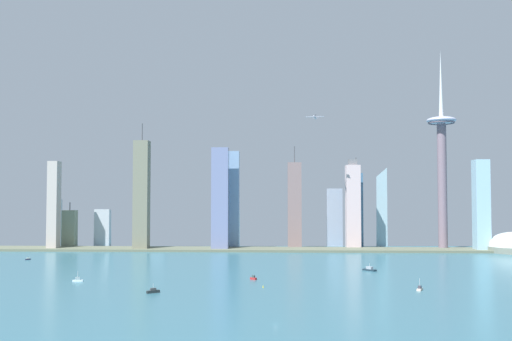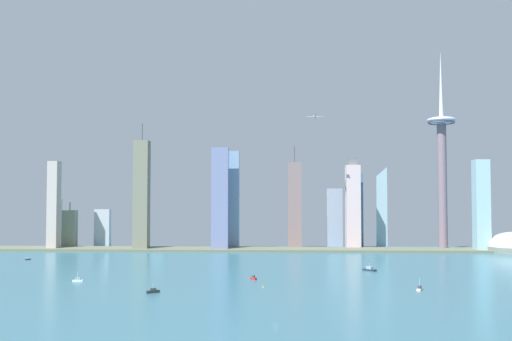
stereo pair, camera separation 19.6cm
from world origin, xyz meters
name	(u,v)px [view 1 (the left image)]	position (x,y,z in m)	size (l,w,h in m)	color
ground_plane	(276,324)	(0.00, 0.00, 0.00)	(6000.00, 6000.00, 0.00)	#316374
waterfront_pier	(277,249)	(0.00, 529.28, 1.82)	(950.10, 63.66, 3.64)	#5E6550
observation_tower	(442,153)	(268.56, 554.20, 157.06)	(47.19, 47.19, 326.26)	slate
skyscraper_0	(356,210)	(136.25, 606.59, 63.23)	(19.79, 27.42, 153.57)	#3F6688
skyscraper_1	(70,229)	(-346.30, 557.69, 31.65)	(21.62, 17.02, 76.48)	slate
skyscraper_2	(142,195)	(-217.71, 524.47, 88.03)	(23.58, 22.37, 204.01)	slate
skyscraper_3	(481,206)	(320.37, 524.88, 72.00)	(22.12, 22.66, 144.00)	#96BFD4
skyscraper_4	(353,206)	(124.90, 563.19, 70.70)	(23.11, 23.48, 147.28)	beige
skyscraper_5	(295,205)	(28.82, 564.31, 71.34)	(22.61, 18.32, 169.77)	slate
skyscraper_6	(159,233)	(-212.47, 636.53, 21.44)	(23.21, 20.10, 42.89)	#879CB2
skyscraper_7	(54,205)	(-361.49, 527.04, 71.63)	(16.19, 19.86, 143.26)	#B3A8A0
skyscraper_8	(233,200)	(-72.97, 567.46, 80.84)	(19.58, 21.90, 161.69)	#7A9BC2
skyscraper_9	(334,216)	(99.78, 622.83, 52.19)	(27.22, 22.36, 111.31)	#919DB1
skyscraper_10	(104,228)	(-302.09, 600.48, 32.04)	(26.52, 24.27, 64.08)	#ADB7C2
skyscraper_11	(57,223)	(-383.53, 598.51, 40.75)	(19.95, 16.48, 81.49)	#97ABB6
skyscraper_12	(220,199)	(-91.19, 526.54, 82.18)	(26.74, 20.92, 164.37)	slate
skyscraper_13	(381,205)	(181.53, 623.72, 70.79)	(18.41, 18.46, 141.57)	#94B7C5
boat_0	(153,291)	(-109.87, 121.39, 1.67)	(11.47, 9.38, 8.63)	#21292A
boat_1	(420,289)	(131.57, 145.22, 1.50)	(7.87, 11.41, 10.89)	beige
boat_2	(253,278)	(-23.94, 207.36, 1.62)	(7.28, 6.61, 4.42)	#AC2426
boat_3	(78,280)	(-201.20, 186.38, 1.66)	(10.45, 5.74, 10.57)	white
boat_4	(28,259)	(-338.98, 382.79, 1.17)	(6.38, 6.04, 3.26)	#1D1935
boat_5	(370,269)	(107.67, 284.30, 1.69)	(15.43, 16.51, 8.83)	#182A35
channel_buoy_1	(263,286)	(-12.53, 155.75, 1.30)	(1.09, 1.09, 2.60)	yellow
airplane	(315,117)	(58.71, 497.99, 209.14)	(29.38, 26.49, 7.45)	#B3B2C7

